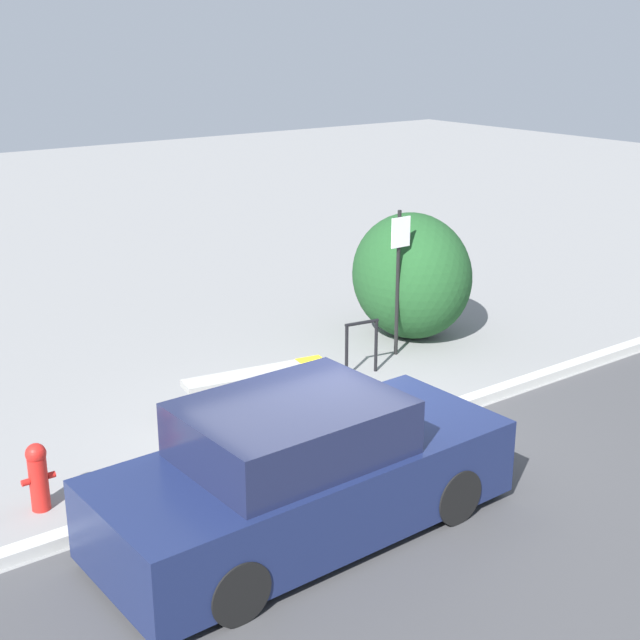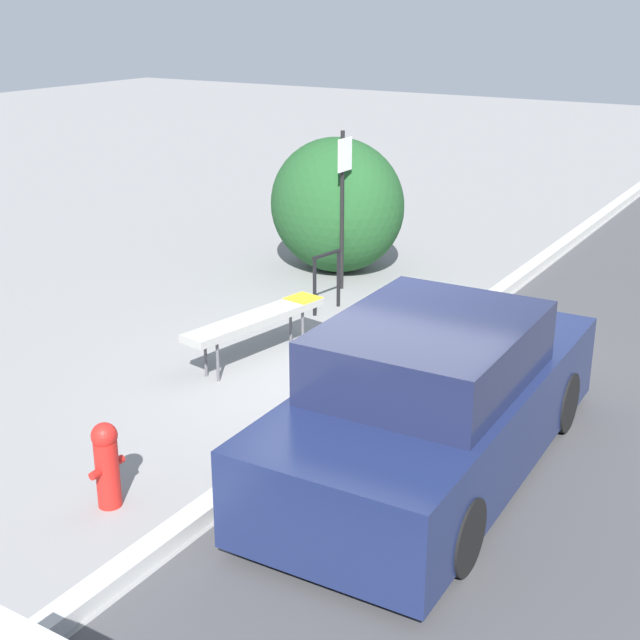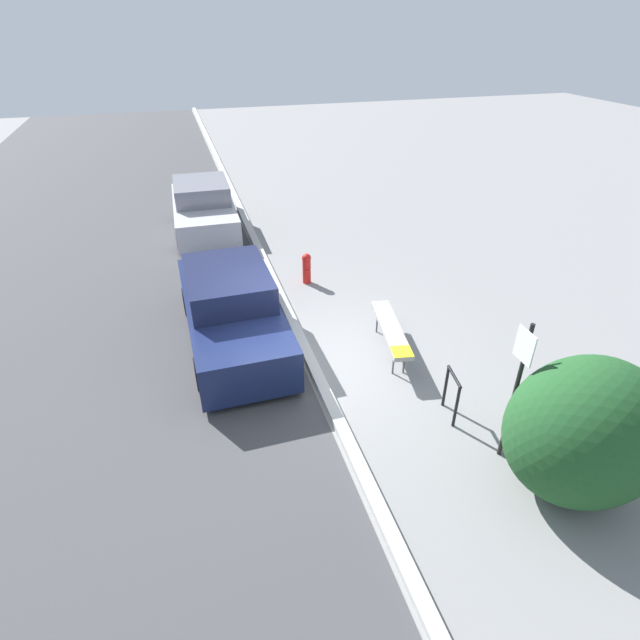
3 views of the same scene
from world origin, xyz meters
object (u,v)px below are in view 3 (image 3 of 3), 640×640
Objects in this scene: bike_rack at (452,391)px; fire_hydrant at (307,267)px; parked_car_far at (204,209)px; bench at (391,329)px; sign_post at (517,381)px; parked_car_near at (231,310)px.

fire_hydrant is at bearing -169.14° from bike_rack.
bike_rack is 9.90m from parked_car_far.
fire_hydrant reaches higher than bench.
bench is at bearing 13.56° from fire_hydrant.
bench is 3.10m from sign_post.
bench is at bearing 64.18° from parked_car_near.
bike_rack is 5.32m from fire_hydrant.
parked_car_near is at bearing -136.80° from bike_rack.
sign_post is at bearing 18.06° from bike_rack.
parked_car_near reaches higher than fire_hydrant.
parked_car_near reaches higher than bike_rack.
bench is 2.67× the size of fire_hydrant.
bike_rack is 4.46m from parked_car_near.
bench is at bearing -173.78° from bike_rack.
sign_post is at bearing 18.85° from parked_car_far.
parked_car_far is (-9.42, -3.05, 0.16)m from bike_rack.
fire_hydrant is at bearing -167.98° from sign_post.
parked_car_near is (-1.30, -2.84, 0.15)m from bench.
sign_post reaches higher than bike_rack.
parked_car_far is (-4.19, -2.05, 0.25)m from fire_hydrant.
sign_post is (2.92, 0.53, 0.87)m from bench.
sign_post is at bearing 12.02° from fire_hydrant.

